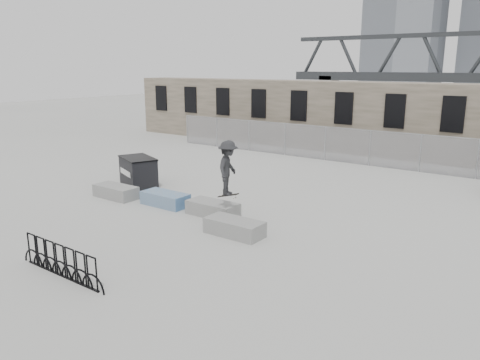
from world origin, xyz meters
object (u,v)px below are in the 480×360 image
(planter_center_left, at_px, (165,199))
(planter_center_right, at_px, (213,208))
(skateboarder, at_px, (228,168))
(dumpster, at_px, (138,171))
(planter_offset, at_px, (234,227))
(bike_rack, at_px, (60,261))
(planter_far_left, at_px, (116,191))

(planter_center_left, relative_size, planter_center_right, 1.00)
(planter_center_right, distance_m, skateboarder, 1.89)
(dumpster, bearing_deg, planter_offset, 3.65)
(bike_rack, bearing_deg, planter_center_left, 110.84)
(planter_center_left, bearing_deg, planter_center_right, 2.62)
(planter_far_left, bearing_deg, dumpster, 111.28)
(planter_center_left, bearing_deg, skateboarder, -0.79)
(skateboarder, bearing_deg, planter_far_left, 74.48)
(planter_far_left, xyz_separation_m, dumpster, (-0.78, 2.00, 0.40))
(planter_center_left, xyz_separation_m, planter_center_right, (2.38, 0.11, 0.00))
(bike_rack, bearing_deg, planter_center_right, 90.29)
(planter_far_left, height_order, bike_rack, bike_rack)
(planter_center_right, bearing_deg, bike_rack, -89.71)
(planter_center_left, bearing_deg, dumpster, 154.32)
(planter_far_left, distance_m, planter_offset, 6.84)
(bike_rack, height_order, skateboarder, skateboarder)
(planter_far_left, relative_size, dumpster, 0.84)
(planter_center_right, distance_m, planter_offset, 2.25)
(dumpster, distance_m, skateboarder, 6.86)
(planter_center_left, xyz_separation_m, planter_offset, (4.29, -1.09, 0.00))
(planter_center_right, bearing_deg, planter_offset, -32.26)
(planter_center_right, relative_size, dumpster, 0.84)
(planter_far_left, distance_m, dumpster, 2.19)
(planter_far_left, relative_size, planter_center_left, 1.00)
(planter_center_right, bearing_deg, planter_center_left, -177.38)
(planter_far_left, height_order, planter_center_left, same)
(planter_center_right, distance_m, bike_rack, 6.46)
(planter_center_left, distance_m, dumpster, 3.68)
(dumpster, relative_size, skateboarder, 1.14)
(planter_center_left, xyz_separation_m, bike_rack, (2.41, -6.35, 0.15))
(planter_far_left, relative_size, planter_offset, 1.00)
(planter_center_right, xyz_separation_m, bike_rack, (0.03, -6.45, 0.15))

